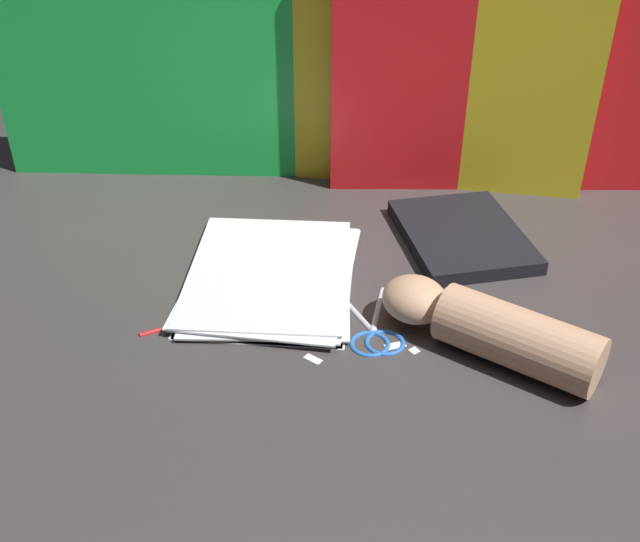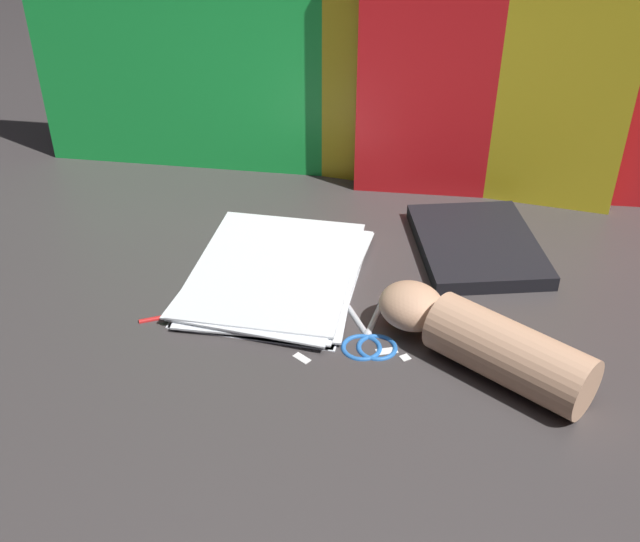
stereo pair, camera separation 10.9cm
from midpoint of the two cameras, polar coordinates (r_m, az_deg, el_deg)
name	(u,v)px [view 1 (the left image)]	position (r m, az deg, el deg)	size (l,w,h in m)	color
ground_plane	(346,312)	(1.11, -0.81, -3.27)	(6.00, 6.00, 0.00)	#3D3838
backdrop_panel_left	(199,36)	(1.43, -11.50, 17.13)	(0.78, 0.07, 0.55)	green
backdrop_panel_center	(381,78)	(1.40, 2.41, 14.47)	(0.76, 0.07, 0.42)	yellow
backdrop_panel_right	(539,61)	(1.40, 14.16, 15.21)	(0.73, 0.09, 0.49)	red
paper_stack	(271,276)	(1.18, -6.41, -0.50)	(0.27, 0.34, 0.02)	white
book_closed	(462,236)	(1.28, 8.41, 2.61)	(0.26, 0.30, 0.02)	black
scissors	(374,332)	(1.06, 1.25, -4.76)	(0.12, 0.17, 0.01)	silver
hand_forearm	(490,328)	(1.02, 9.88, -4.41)	(0.31, 0.23, 0.08)	tan
paper_scrap_near	(313,359)	(1.02, -3.61, -6.82)	(0.03, 0.02, 0.00)	white
paper_scrap_mid	(414,350)	(1.04, 4.22, -6.17)	(0.02, 0.02, 0.00)	white
paper_scrap_far	(395,345)	(1.05, 2.77, -5.80)	(0.03, 0.02, 0.00)	white
pen	(185,321)	(1.11, -13.07, -3.86)	(0.12, 0.08, 0.01)	red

